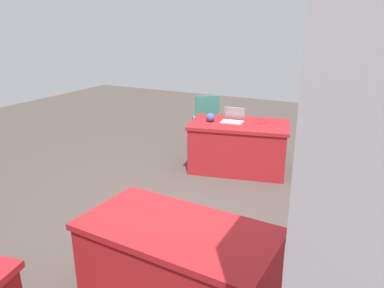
% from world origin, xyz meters
% --- Properties ---
extents(ground_plane, '(14.40, 14.40, 0.00)m').
position_xyz_m(ground_plane, '(0.00, 0.00, 0.00)').
color(ground_plane, '#4C423D').
extents(table_foreground, '(1.61, 1.16, 0.74)m').
position_xyz_m(table_foreground, '(0.08, -1.76, 0.37)').
color(table_foreground, '#AD1E23').
rests_on(table_foreground, ground).
extents(table_back_left, '(1.52, 0.85, 0.74)m').
position_xyz_m(table_back_left, '(-0.52, 1.23, 0.37)').
color(table_back_left, '#AD1E23').
rests_on(table_back_left, ground).
extents(chair_tucked_right, '(0.61, 0.61, 0.95)m').
position_xyz_m(chair_tucked_right, '(1.01, -2.59, 0.54)').
color(chair_tucked_right, '#9E9993').
rests_on(chair_tucked_right, ground).
extents(laptop_silver, '(0.35, 0.33, 0.21)m').
position_xyz_m(laptop_silver, '(0.19, -1.79, 0.78)').
color(laptop_silver, silver).
rests_on(laptop_silver, table_foreground).
extents(yarn_ball, '(0.13, 0.13, 0.13)m').
position_xyz_m(yarn_ball, '(0.50, -1.63, 0.80)').
color(yarn_ball, '#3F5999').
rests_on(yarn_ball, table_foreground).
extents(scissors_red, '(0.12, 0.17, 0.01)m').
position_xyz_m(scissors_red, '(-0.23, -1.93, 0.74)').
color(scissors_red, red).
rests_on(scissors_red, table_foreground).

